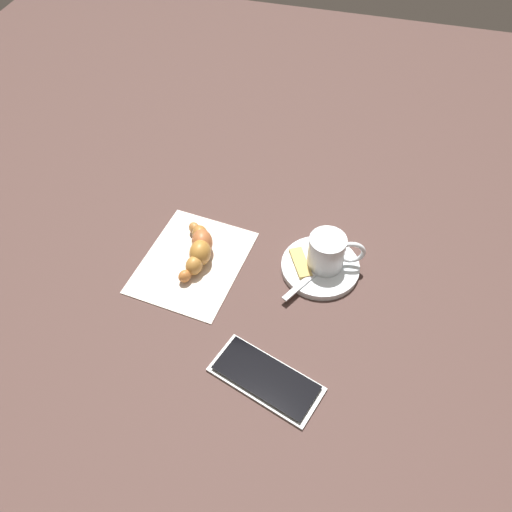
# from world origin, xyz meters

# --- Properties ---
(ground_plane) EXTENTS (1.80, 1.80, 0.00)m
(ground_plane) POSITION_xyz_m (0.00, 0.00, 0.00)
(ground_plane) COLOR #45302B
(saucer) EXTENTS (0.12, 0.12, 0.01)m
(saucer) POSITION_xyz_m (0.08, 0.02, 0.01)
(saucer) COLOR silver
(saucer) RESTS_ON ground
(espresso_cup) EXTENTS (0.09, 0.06, 0.06)m
(espresso_cup) POSITION_xyz_m (0.09, 0.03, 0.04)
(espresso_cup) COLOR silver
(espresso_cup) RESTS_ON saucer
(teaspoon) EXTENTS (0.08, 0.12, 0.01)m
(teaspoon) POSITION_xyz_m (0.09, 0.02, 0.01)
(teaspoon) COLOR silver
(teaspoon) RESTS_ON saucer
(sugar_packet) EXTENTS (0.05, 0.06, 0.01)m
(sugar_packet) POSITION_xyz_m (0.05, 0.02, 0.01)
(sugar_packet) COLOR tan
(sugar_packet) RESTS_ON saucer
(napkin) EXTENTS (0.17, 0.21, 0.00)m
(napkin) POSITION_xyz_m (-0.11, -0.02, 0.00)
(napkin) COLOR silver
(napkin) RESTS_ON ground
(croissant) EXTENTS (0.06, 0.12, 0.04)m
(croissant) POSITION_xyz_m (-0.11, -0.00, 0.02)
(croissant) COLOR #B0662E
(croissant) RESTS_ON napkin
(cell_phone) EXTENTS (0.16, 0.11, 0.01)m
(cell_phone) POSITION_xyz_m (0.05, -0.18, 0.01)
(cell_phone) COLOR #BBBEBC
(cell_phone) RESTS_ON ground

